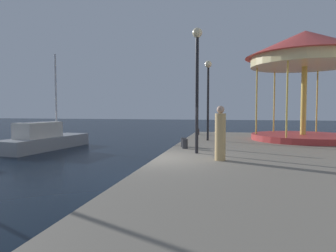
{
  "coord_description": "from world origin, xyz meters",
  "views": [
    {
      "loc": [
        2.42,
        -9.66,
        2.42
      ],
      "look_at": [
        -0.24,
        3.0,
        1.69
      ],
      "focal_mm": 31.58,
      "sensor_mm": 36.0,
      "label": 1
    }
  ],
  "objects": [
    {
      "name": "bollard_south",
      "position": [
        0.47,
        2.91,
        1.0
      ],
      "size": [
        0.24,
        0.24,
        0.4
      ],
      "primitive_type": "cylinder",
      "color": "#2D2D33",
      "rests_on": "quay_dock"
    },
    {
      "name": "carousel",
      "position": [
        6.19,
        7.0,
        5.07
      ],
      "size": [
        6.06,
        6.06,
        5.7
      ],
      "color": "#B23333",
      "rests_on": "quay_dock"
    },
    {
      "name": "bollard_center",
      "position": [
        0.6,
        2.4,
        1.0
      ],
      "size": [
        0.24,
        0.24,
        0.4
      ],
      "primitive_type": "cylinder",
      "color": "#2D2D33",
      "rests_on": "quay_dock"
    },
    {
      "name": "bollard_north",
      "position": [
        0.38,
        9.22,
        1.0
      ],
      "size": [
        0.24,
        0.24,
        0.4
      ],
      "primitive_type": "cylinder",
      "color": "#2D2D33",
      "rests_on": "quay_dock"
    },
    {
      "name": "ground_plane",
      "position": [
        0.0,
        0.0,
        0.0
      ],
      "size": [
        120.0,
        120.0,
        0.0
      ],
      "primitive_type": "plane",
      "color": "black"
    },
    {
      "name": "lamp_post_near_edge",
      "position": [
        1.22,
        1.17,
        3.9
      ],
      "size": [
        0.36,
        0.36,
        4.57
      ],
      "color": "black",
      "rests_on": "quay_dock"
    },
    {
      "name": "lamp_post_mid_promenade",
      "position": [
        1.28,
        5.85,
        3.65
      ],
      "size": [
        0.36,
        0.36,
        4.14
      ],
      "color": "black",
      "rests_on": "quay_dock"
    },
    {
      "name": "person_mid_promenade",
      "position": [
        2.12,
        -0.18,
        1.61
      ],
      "size": [
        0.34,
        0.34,
        1.74
      ],
      "color": "tan",
      "rests_on": "quay_dock"
    },
    {
      "name": "sailboat_grey",
      "position": [
        -8.58,
        6.2,
        0.62
      ],
      "size": [
        2.57,
        6.37,
        5.91
      ],
      "color": "gray",
      "rests_on": "ground"
    }
  ]
}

